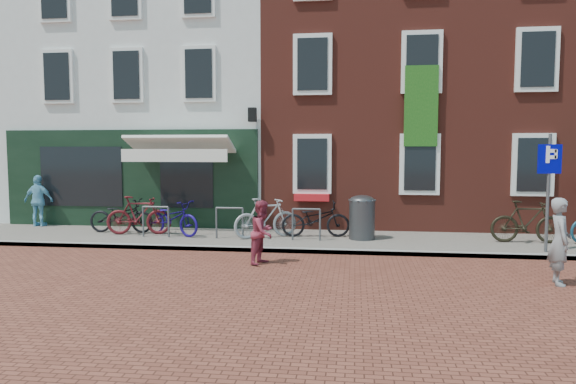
# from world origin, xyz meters

# --- Properties ---
(ground) EXTENTS (80.00, 80.00, 0.00)m
(ground) POSITION_xyz_m (0.00, 0.00, 0.00)
(ground) COLOR brown
(sidewalk) EXTENTS (24.00, 3.00, 0.10)m
(sidewalk) POSITION_xyz_m (1.00, 1.50, 0.05)
(sidewalk) COLOR slate
(sidewalk) RESTS_ON ground
(building_stucco) EXTENTS (8.00, 8.00, 9.00)m
(building_stucco) POSITION_xyz_m (-5.00, 7.00, 4.50)
(building_stucco) COLOR silver
(building_stucco) RESTS_ON ground
(building_brick_mid) EXTENTS (6.00, 8.00, 10.00)m
(building_brick_mid) POSITION_xyz_m (2.00, 7.00, 5.00)
(building_brick_mid) COLOR maroon
(building_brick_mid) RESTS_ON ground
(building_brick_right) EXTENTS (6.00, 8.00, 10.00)m
(building_brick_right) POSITION_xyz_m (8.00, 7.00, 5.00)
(building_brick_right) COLOR maroon
(building_brick_right) RESTS_ON ground
(litter_bin) EXTENTS (0.66, 0.66, 1.22)m
(litter_bin) POSITION_xyz_m (1.91, 1.58, 0.73)
(litter_bin) COLOR #3D3D40
(litter_bin) RESTS_ON sidewalk
(parking_sign) EXTENTS (0.50, 0.08, 2.66)m
(parking_sign) POSITION_xyz_m (6.01, 0.40, 1.81)
(parking_sign) COLOR #4C4C4F
(parking_sign) RESTS_ON sidewalk
(woman) EXTENTS (0.44, 0.61, 1.56)m
(woman) POSITION_xyz_m (5.34, -2.13, 0.78)
(woman) COLOR gray
(woman) RESTS_ON ground
(boy) EXTENTS (0.69, 0.78, 1.34)m
(boy) POSITION_xyz_m (-0.20, -1.16, 0.67)
(boy) COLOR maroon
(boy) RESTS_ON ground
(cafe_person) EXTENTS (0.91, 0.38, 1.55)m
(cafe_person) POSITION_xyz_m (-7.74, 2.60, 0.87)
(cafe_person) COLOR #6EB5D3
(cafe_person) RESTS_ON sidewalk
(bicycle_0) EXTENTS (1.83, 0.69, 0.95)m
(bicycle_0) POSITION_xyz_m (-4.73, 1.77, 0.57)
(bicycle_0) COLOR black
(bicycle_0) RESTS_ON sidewalk
(bicycle_1) EXTENTS (1.81, 0.79, 1.05)m
(bicycle_1) POSITION_xyz_m (-4.11, 1.52, 0.63)
(bicycle_1) COLOR #501216
(bicycle_1) RESTS_ON sidewalk
(bicycle_2) EXTENTS (1.91, 1.29, 0.95)m
(bicycle_2) POSITION_xyz_m (-3.17, 1.52, 0.57)
(bicycle_2) COLOR #180961
(bicycle_2) RESTS_ON sidewalk
(bicycle_3) EXTENTS (1.75, 1.33, 1.05)m
(bicycle_3) POSITION_xyz_m (-0.59, 1.43, 0.63)
(bicycle_3) COLOR gray
(bicycle_3) RESTS_ON sidewalk
(bicycle_4) EXTENTS (1.87, 0.85, 0.95)m
(bicycle_4) POSITION_xyz_m (0.70, 1.77, 0.57)
(bicycle_4) COLOR black
(bicycle_4) RESTS_ON sidewalk
(bicycle_5) EXTENTS (1.76, 0.52, 1.05)m
(bicycle_5) POSITION_xyz_m (5.96, 1.54, 0.63)
(bicycle_5) COLOR black
(bicycle_5) RESTS_ON sidewalk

